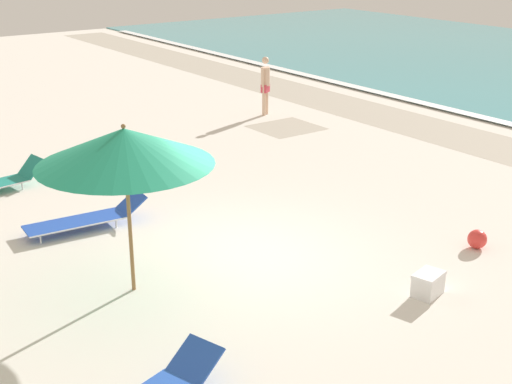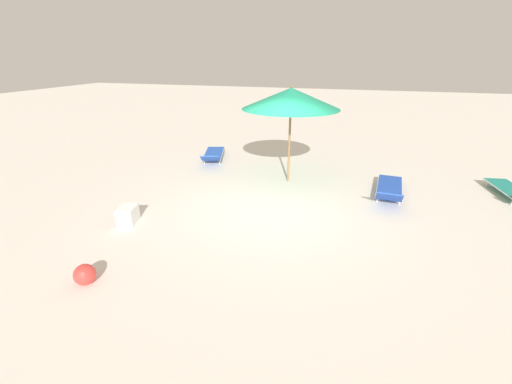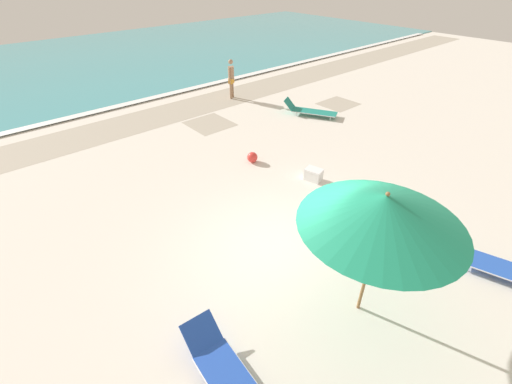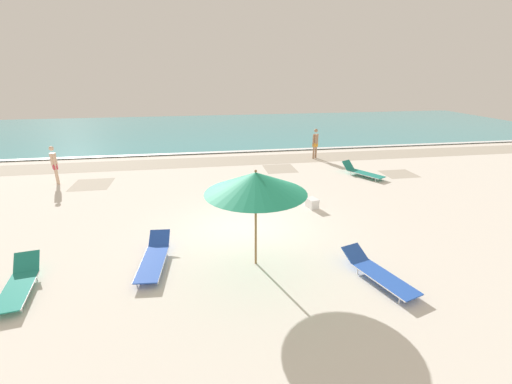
{
  "view_description": "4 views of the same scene",
  "coord_description": "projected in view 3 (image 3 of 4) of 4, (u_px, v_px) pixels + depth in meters",
  "views": [
    {
      "loc": [
        9.15,
        -6.14,
        5.25
      ],
      "look_at": [
        -0.32,
        0.68,
        0.98
      ],
      "focal_mm": 50.0,
      "sensor_mm": 36.0,
      "label": 1
    },
    {
      "loc": [
        -1.79,
        7.29,
        3.43
      ],
      "look_at": [
        0.1,
        0.97,
        0.75
      ],
      "focal_mm": 24.0,
      "sensor_mm": 36.0,
      "label": 2
    },
    {
      "loc": [
        -4.19,
        -3.75,
        5.49
      ],
      "look_at": [
        0.17,
        1.28,
        0.94
      ],
      "focal_mm": 24.0,
      "sensor_mm": 36.0,
      "label": 3
    },
    {
      "loc": [
        -1.37,
        -9.94,
        5.01
      ],
      "look_at": [
        0.51,
        1.12,
        0.98
      ],
      "focal_mm": 24.0,
      "sensor_mm": 36.0,
      "label": 4
    }
  ],
  "objects": [
    {
      "name": "ground_plane",
      "position": [
        287.0,
        256.0,
        7.75
      ],
      "size": [
        60.0,
        60.0,
        0.16
      ],
      "color": "silver"
    },
    {
      "name": "ocean_water",
      "position": [
        43.0,
        68.0,
        20.57
      ],
      "size": [
        60.0,
        18.8,
        0.07
      ],
      "color": "teal",
      "rests_on": "ground_plane"
    },
    {
      "name": "beach_umbrella",
      "position": [
        383.0,
        211.0,
        5.21
      ],
      "size": [
        2.63,
        2.63,
        2.66
      ],
      "color": "olive",
      "rests_on": "ground_plane"
    },
    {
      "name": "sun_lounger_under_umbrella",
      "position": [
        494.0,
        264.0,
        7.16
      ],
      "size": [
        1.23,
        2.28,
        0.47
      ],
      "rotation": [
        0.0,
        0.0,
        0.3
      ],
      "color": "blue",
      "rests_on": "ground_plane"
    },
    {
      "name": "sun_lounger_beside_umbrella",
      "position": [
        309.0,
        110.0,
        14.38
      ],
      "size": [
        1.59,
        2.23,
        0.6
      ],
      "rotation": [
        0.0,
        0.0,
        0.5
      ],
      "color": "#1E8475",
      "rests_on": "ground_plane"
    },
    {
      "name": "sun_lounger_near_water_right",
      "position": [
        231.0,
        381.0,
        5.17
      ],
      "size": [
        0.79,
        2.32,
        0.51
      ],
      "rotation": [
        0.0,
        0.0,
        -0.08
      ],
      "color": "blue",
      "rests_on": "ground_plane"
    },
    {
      "name": "beachgoer_shoreline_child",
      "position": [
        231.0,
        77.0,
        15.72
      ],
      "size": [
        0.4,
        0.3,
        1.76
      ],
      "rotation": [
        0.0,
        0.0,
        3.66
      ],
      "color": "#A37A5B",
      "rests_on": "ground_plane"
    },
    {
      "name": "beach_ball",
      "position": [
        252.0,
        157.0,
        11.07
      ],
      "size": [
        0.34,
        0.34,
        0.34
      ],
      "color": "red",
      "rests_on": "ground_plane"
    },
    {
      "name": "cooler_box",
      "position": [
        314.0,
        175.0,
        10.16
      ],
      "size": [
        0.47,
        0.57,
        0.37
      ],
      "rotation": [
        0.0,
        0.0,
        1.82
      ],
      "color": "white",
      "rests_on": "ground_plane"
    }
  ]
}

